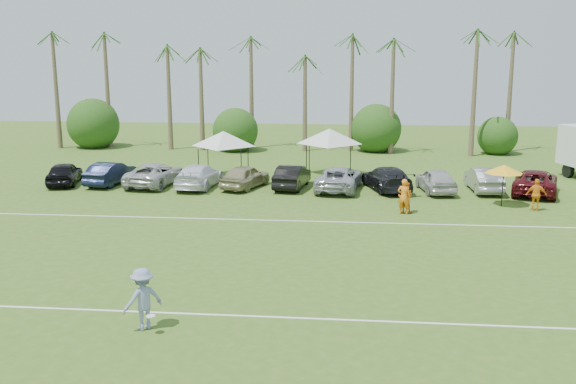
{
  "coord_description": "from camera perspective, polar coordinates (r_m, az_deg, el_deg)",
  "views": [
    {
      "loc": [
        3.84,
        -16.76,
        8.07
      ],
      "look_at": [
        0.88,
        13.38,
        1.6
      ],
      "focal_mm": 40.0,
      "sensor_mm": 36.0,
      "label": 1
    }
  ],
  "objects": [
    {
      "name": "palm_tree_7",
      "position": [
        54.95,
        10.25,
        13.95
      ],
      "size": [
        2.4,
        2.4,
        11.9
      ],
      "color": "brown",
      "rests_on": "ground"
    },
    {
      "name": "palm_tree_5",
      "position": [
        54.9,
        1.64,
        12.35
      ],
      "size": [
        2.4,
        2.4,
        9.9
      ],
      "color": "brown",
      "rests_on": "ground"
    },
    {
      "name": "bush_tree_0",
      "position": [
        60.58,
        -16.65,
        5.61
      ],
      "size": [
        4.0,
        4.0,
        4.0
      ],
      "color": "brown",
      "rests_on": "ground"
    },
    {
      "name": "parked_car_6",
      "position": [
        39.21,
        4.55,
        1.22
      ],
      "size": [
        2.99,
        5.45,
        1.45
      ],
      "primitive_type": "imported",
      "rotation": [
        0.0,
        0.0,
        3.02
      ],
      "color": "#A4A6AF",
      "rests_on": "ground"
    },
    {
      "name": "palm_tree_1",
      "position": [
        58.59,
        -15.57,
        11.9
      ],
      "size": [
        2.4,
        2.4,
        9.9
      ],
      "color": "brown",
      "rests_on": "ground"
    },
    {
      "name": "sideline_player_b",
      "position": [
        34.02,
        10.4,
        -0.46
      ],
      "size": [
        0.9,
        0.76,
        1.62
      ],
      "primitive_type": "imported",
      "rotation": [
        0.0,
        0.0,
        2.94
      ],
      "color": "orange",
      "rests_on": "ground"
    },
    {
      "name": "palm_tree_8",
      "position": [
        55.52,
        15.4,
        11.03
      ],
      "size": [
        2.4,
        2.4,
        8.9
      ],
      "color": "brown",
      "rests_on": "ground"
    },
    {
      "name": "parked_car_2",
      "position": [
        41.37,
        -11.76,
        1.57
      ],
      "size": [
        2.95,
        5.44,
        1.45
      ],
      "primitive_type": "imported",
      "rotation": [
        0.0,
        0.0,
        3.03
      ],
      "color": "#B1B2B2",
      "rests_on": "ground"
    },
    {
      "name": "palm_tree_9",
      "position": [
        56.56,
        20.55,
        11.6
      ],
      "size": [
        2.4,
        2.4,
        9.9
      ],
      "color": "brown",
      "rests_on": "ground"
    },
    {
      "name": "frisbee_player",
      "position": [
        19.87,
        -12.78,
        -9.25
      ],
      "size": [
        1.38,
        1.36,
        1.9
      ],
      "rotation": [
        0.0,
        0.0,
        3.89
      ],
      "color": "#818CB7",
      "rests_on": "ground"
    },
    {
      "name": "parked_car_4",
      "position": [
        39.79,
        -3.84,
        1.39
      ],
      "size": [
        2.98,
        4.57,
        1.45
      ],
      "primitive_type": "imported",
      "rotation": [
        0.0,
        0.0,
        2.82
      ],
      "color": "tan",
      "rests_on": "ground"
    },
    {
      "name": "parked_car_7",
      "position": [
        39.58,
        8.77,
        1.22
      ],
      "size": [
        3.33,
        5.36,
        1.45
      ],
      "primitive_type": "imported",
      "rotation": [
        0.0,
        0.0,
        3.42
      ],
      "color": "black",
      "rests_on": "ground"
    },
    {
      "name": "canopy_tent_right",
      "position": [
        44.21,
        3.71,
        5.64
      ],
      "size": [
        4.54,
        4.54,
        3.67
      ],
      "color": "black",
      "rests_on": "ground"
    },
    {
      "name": "parked_car_8",
      "position": [
        39.51,
        13.01,
        1.03
      ],
      "size": [
        2.28,
        4.45,
        1.45
      ],
      "primitive_type": "imported",
      "rotation": [
        0.0,
        0.0,
        3.28
      ],
      "color": "#B6B6B6",
      "rests_on": "ground"
    },
    {
      "name": "palm_tree_2",
      "position": [
        57.02,
        -10.8,
        13.0
      ],
      "size": [
        2.4,
        2.4,
        10.9
      ],
      "color": "brown",
      "rests_on": "ground"
    },
    {
      "name": "parked_car_10",
      "position": [
        40.74,
        21.13,
        0.85
      ],
      "size": [
        3.82,
        5.68,
        1.45
      ],
      "primitive_type": "imported",
      "rotation": [
        0.0,
        0.0,
        2.85
      ],
      "color": "#530F15",
      "rests_on": "ground"
    },
    {
      "name": "parked_car_5",
      "position": [
        39.69,
        0.37,
        1.39
      ],
      "size": [
        2.1,
        4.56,
        1.45
      ],
      "primitive_type": "imported",
      "rotation": [
        0.0,
        0.0,
        3.01
      ],
      "color": "black",
      "rests_on": "ground"
    },
    {
      "name": "palm_tree_4",
      "position": [
        55.32,
        -2.59,
        11.43
      ],
      "size": [
        2.4,
        2.4,
        8.9
      ],
      "color": "brown",
      "rests_on": "ground"
    },
    {
      "name": "bush_tree_1",
      "position": [
        56.97,
        -4.39,
        5.7
      ],
      "size": [
        4.0,
        4.0,
        4.0
      ],
      "color": "brown",
      "rests_on": "ground"
    },
    {
      "name": "sideline_player_a",
      "position": [
        33.64,
        10.27,
        -0.4
      ],
      "size": [
        0.77,
        0.6,
        1.85
      ],
      "primitive_type": "imported",
      "rotation": [
        0.0,
        0.0,
        2.88
      ],
      "color": "orange",
      "rests_on": "ground"
    },
    {
      "name": "parked_car_3",
      "position": [
        40.31,
        -7.93,
        1.44
      ],
      "size": [
        2.42,
        5.14,
        1.45
      ],
      "primitive_type": "imported",
      "rotation": [
        0.0,
        0.0,
        3.06
      ],
      "color": "white",
      "rests_on": "ground"
    },
    {
      "name": "canopy_tent_left",
      "position": [
        43.64,
        -5.77,
        5.4
      ],
      "size": [
        4.41,
        4.41,
        3.57
      ],
      "color": "black",
      "rests_on": "ground"
    },
    {
      "name": "market_umbrella",
      "position": [
        36.59,
        18.64,
        1.95
      ],
      "size": [
        2.05,
        2.05,
        2.29
      ],
      "color": "black",
      "rests_on": "ground"
    },
    {
      "name": "parked_car_9",
      "position": [
        40.49,
        17.0,
        1.07
      ],
      "size": [
        1.7,
        4.45,
        1.45
      ],
      "primitive_type": "imported",
      "rotation": [
        0.0,
        0.0,
        3.18
      ],
      "color": "gray",
      "rests_on": "ground"
    },
    {
      "name": "bush_tree_2",
      "position": [
        56.15,
        7.82,
        5.53
      ],
      "size": [
        4.0,
        4.0,
        4.0
      ],
      "color": "brown",
      "rests_on": "ground"
    },
    {
      "name": "parked_car_1",
      "position": [
        42.35,
        -15.5,
        1.63
      ],
      "size": [
        2.14,
        4.57,
        1.45
      ],
      "primitive_type": "imported",
      "rotation": [
        0.0,
        0.0,
        3.0
      ],
      "color": "#111833",
      "rests_on": "ground"
    },
    {
      "name": "sideline_player_c",
      "position": [
        36.27,
        21.21,
        -0.24
      ],
      "size": [
        1.07,
        0.61,
        1.72
      ],
      "primitive_type": "imported",
      "rotation": [
        0.0,
        0.0,
        2.95
      ],
      "color": "orange",
      "rests_on": "ground"
    },
    {
      "name": "parked_car_0",
      "position": [
        43.19,
        -19.25,
        1.59
      ],
      "size": [
        2.59,
        4.52,
        1.45
      ],
      "primitive_type": "imported",
      "rotation": [
        0.0,
        0.0,
        3.36
      ],
      "color": "black",
      "rests_on": "ground"
    },
    {
      "name": "palm_tree_6",
      "position": [
        54.77,
        5.93,
        13.19
      ],
      "size": [
        2.4,
        2.4,
        10.9
      ],
      "color": "brown",
      "rests_on": "ground"
    },
    {
      "name": "palm_tree_0",
      "position": [
        60.55,
        -20.02,
        10.79
      ],
      "size": [
        2.4,
        2.4,
        8.9
      ],
      "color": "brown",
      "rests_on": "ground"
    },
    {
      "name": "field_lines",
      "position": [
        26.32,
        -3.07,
        -5.8
      ],
      "size": [
        80.0,
        12.1,
        0.01
      ],
      "color": "white",
      "rests_on": "ground"
    },
    {
      "name": "ground",
      "position": [
        18.99,
        -6.78,
        -13.17
      ],
      "size": [
        120.0,
        120.0,
        0.0
      ],
      "primitive_type": "plane",
      "color": "#3B5B1B",
      "rests_on": "ground"
    },
    {
      "name": "bush_tree_3",
      "position": [
        57.41,
        17.88,
        5.21
      ],
      "size": [
        4.0,
        4.0,
        4.0
      ],
      "color": "brown",
      "rests_on": "ground"
    },
    {
      "name": "palm_tree_3",
      "position": [
        56.06,
        -6.79,
        14.01
      ],
      "size": [
        2.4,
        2.4,
        11.9
      ],
      "color": "brown",
      "rests_on": "ground"
    }
  ]
}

